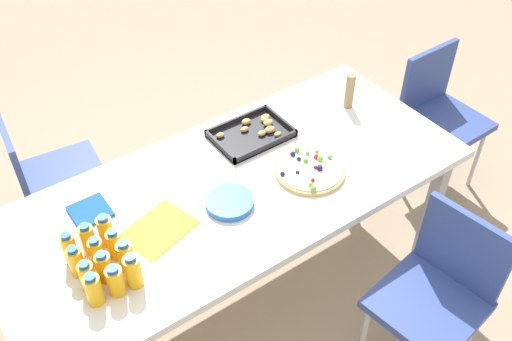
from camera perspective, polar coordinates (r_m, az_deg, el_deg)
ground_plane at (r=3.01m, az=-1.82°, el=-11.58°), size 12.00×12.00×0.00m
party_table at (r=2.50m, az=-2.15°, el=-2.53°), size 2.05×0.88×0.73m
chair_far_left at (r=3.03m, az=-19.95°, el=-0.31°), size 0.44×0.44×0.83m
chair_end at (r=3.42m, az=17.53°, el=5.79°), size 0.41×0.41×0.83m
chair_near_right at (r=2.51m, az=17.63°, el=-10.95°), size 0.45×0.45×0.83m
juice_bottle_0 at (r=2.09m, az=-15.70°, el=-11.21°), size 0.06×0.06×0.14m
juice_bottle_1 at (r=2.10m, az=-13.68°, el=-10.50°), size 0.06×0.06×0.13m
juice_bottle_2 at (r=2.11m, az=-12.01°, el=-9.65°), size 0.06×0.06×0.15m
juice_bottle_3 at (r=2.14m, az=-16.26°, el=-10.00°), size 0.06×0.06×0.14m
juice_bottle_4 at (r=2.15m, az=-14.73°, el=-9.19°), size 0.06×0.06×0.14m
juice_bottle_5 at (r=2.16m, az=-12.72°, el=-8.22°), size 0.06×0.06×0.14m
juice_bottle_6 at (r=2.19m, az=-17.30°, el=-8.56°), size 0.06×0.06×0.14m
juice_bottle_7 at (r=2.20m, az=-15.40°, el=-7.80°), size 0.05×0.05×0.14m
juice_bottle_8 at (r=2.21m, az=-13.73°, el=-7.07°), size 0.06×0.06×0.14m
juice_bottle_9 at (r=2.23m, az=-17.88°, el=-7.33°), size 0.05×0.05×0.15m
juice_bottle_10 at (r=2.25m, az=-16.24°, el=-6.50°), size 0.06×0.06×0.14m
juice_bottle_11 at (r=2.26m, az=-14.59°, el=-5.76°), size 0.06×0.06×0.15m
fruit_pizza at (r=2.52m, az=5.32°, el=0.08°), size 0.31×0.31×0.05m
snack_tray at (r=2.70m, az=-0.31°, el=3.76°), size 0.35×0.25×0.04m
plate_stack at (r=2.36m, az=-2.62°, el=-3.14°), size 0.20×0.20×0.03m
napkin_stack at (r=2.43m, az=-16.02°, el=-3.90°), size 0.15×0.15×0.02m
cardboard_tube at (r=2.87m, az=9.22°, el=7.74°), size 0.04×0.04×0.18m
paper_folder at (r=2.31m, az=-9.50°, el=-5.71°), size 0.31×0.26×0.01m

